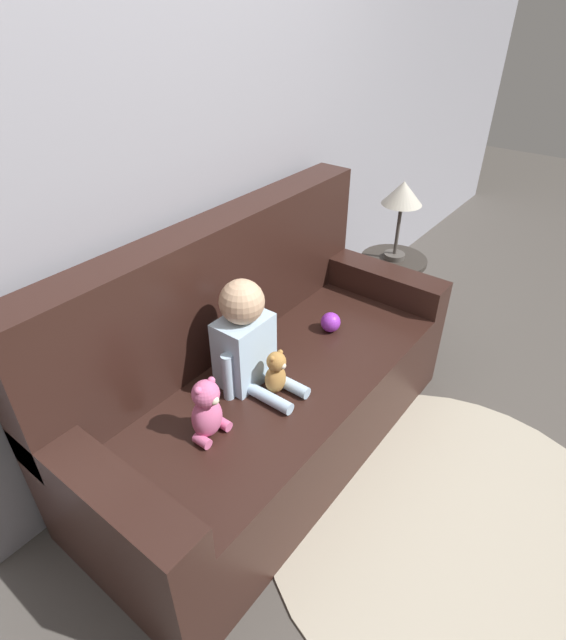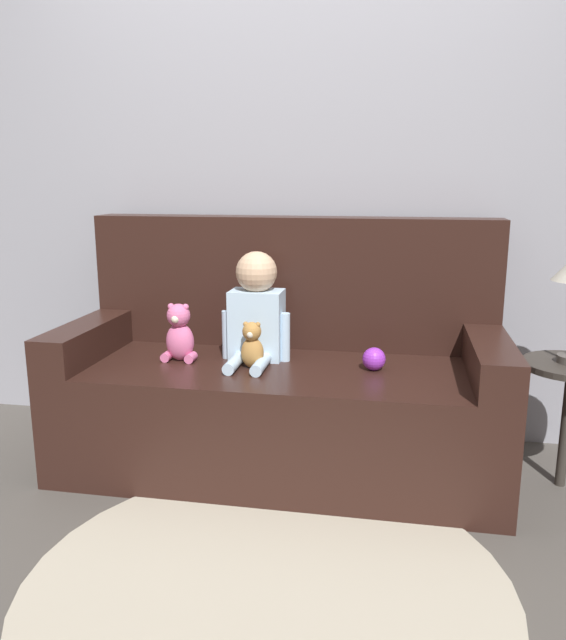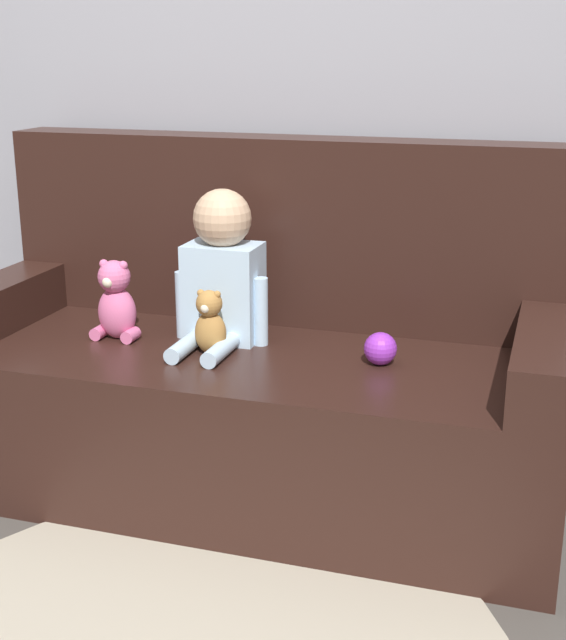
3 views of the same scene
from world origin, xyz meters
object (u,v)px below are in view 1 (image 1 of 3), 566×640
Objects in this scene: toy_ball at (331,322)px; side_table at (398,227)px; couch at (262,383)px; plush_toy_side at (207,411)px; teddy_bear_brown at (276,373)px; person_baby at (246,339)px.

side_table is (0.77, 0.07, 0.20)m from toy_ball.
couch reaches higher than plush_toy_side.
teddy_bear_brown is 1.28m from side_table.
couch reaches higher than toy_ball.
person_baby is at bearing 95.75° from teddy_bear_brown.
couch is 7.42× the size of plush_toy_side.
person_baby is at bearing 179.50° from side_table.
person_baby is 0.18m from teddy_bear_brown.
plush_toy_side is (-0.43, -0.11, 0.23)m from couch.
couch reaches higher than side_table.
couch is 0.28m from teddy_bear_brown.
teddy_bear_brown is (-0.10, -0.16, 0.21)m from couch.
teddy_bear_brown is at bearing -172.96° from toy_ball.
person_baby reaches higher than teddy_bear_brown.
teddy_bear_brown is 0.20× the size of side_table.
couch reaches higher than person_baby.
toy_ball is (0.40, -0.10, 0.16)m from couch.
couch is 0.34m from person_baby.
person_baby is (-0.11, -0.02, 0.32)m from couch.
toy_ball is (0.82, 0.01, -0.07)m from plush_toy_side.
teddy_bear_brown is 0.50m from toy_ball.
toy_ball is 0.10× the size of side_table.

